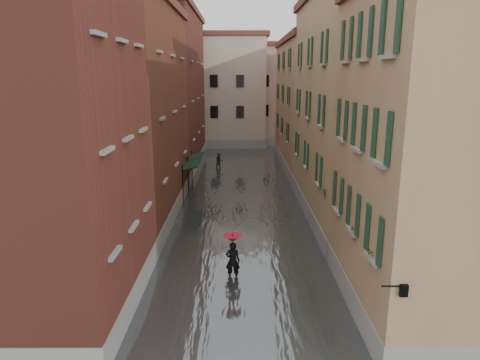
{
  "coord_description": "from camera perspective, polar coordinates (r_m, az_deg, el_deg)",
  "views": [
    {
      "loc": [
        -0.13,
        -16.59,
        8.7
      ],
      "look_at": [
        -0.08,
        6.51,
        3.0
      ],
      "focal_mm": 32.0,
      "sensor_mm": 36.0,
      "label": 1
    }
  ],
  "objects": [
    {
      "name": "ground",
      "position": [
        18.74,
        0.29,
        -13.81
      ],
      "size": [
        120.0,
        120.0,
        0.0
      ],
      "primitive_type": "plane",
      "color": "#505052",
      "rests_on": "ground"
    },
    {
      "name": "floodwater",
      "position": [
        30.82,
        0.11,
        -2.35
      ],
      "size": [
        10.0,
        60.0,
        0.2
      ],
      "primitive_type": "cube",
      "color": "#505759",
      "rests_on": "ground"
    },
    {
      "name": "building_left_near",
      "position": [
        16.28,
        -25.19,
        4.77
      ],
      "size": [
        6.0,
        8.0,
        13.0
      ],
      "primitive_type": "cube",
      "color": "brown",
      "rests_on": "ground"
    },
    {
      "name": "building_left_mid",
      "position": [
        26.61,
        -15.25,
        8.09
      ],
      "size": [
        6.0,
        14.0,
        12.5
      ],
      "primitive_type": "cube",
      "color": "brown",
      "rests_on": "ground"
    },
    {
      "name": "building_left_far",
      "position": [
        41.21,
        -9.93,
        11.29
      ],
      "size": [
        6.0,
        16.0,
        14.0
      ],
      "primitive_type": "cube",
      "color": "brown",
      "rests_on": "ground"
    },
    {
      "name": "building_right_near",
      "position": [
        16.51,
        25.48,
        2.2
      ],
      "size": [
        6.0,
        8.0,
        11.5
      ],
      "primitive_type": "cube",
      "color": "#8C6748",
      "rests_on": "ground"
    },
    {
      "name": "building_right_mid",
      "position": [
        26.66,
        15.56,
        8.63
      ],
      "size": [
        6.0,
        14.0,
        13.0
      ],
      "primitive_type": "cube",
      "color": "tan",
      "rests_on": "ground"
    },
    {
      "name": "building_right_far",
      "position": [
        41.32,
        9.94,
        9.56
      ],
      "size": [
        6.0,
        16.0,
        11.5
      ],
      "primitive_type": "cube",
      "color": "#8C6748",
      "rests_on": "ground"
    },
    {
      "name": "building_end_cream",
      "position": [
        54.71,
        -3.21,
        11.53
      ],
      "size": [
        12.0,
        9.0,
        13.0
      ],
      "primitive_type": "cube",
      "color": "#AFA28B",
      "rests_on": "ground"
    },
    {
      "name": "building_end_pink",
      "position": [
        56.99,
        6.15,
        11.07
      ],
      "size": [
        10.0,
        9.0,
        12.0
      ],
      "primitive_type": "cube",
      "color": "tan",
      "rests_on": "ground"
    },
    {
      "name": "awning_near",
      "position": [
        30.43,
        -6.47,
        1.95
      ],
      "size": [
        1.09,
        3.03,
        2.8
      ],
      "color": "black",
      "rests_on": "ground"
    },
    {
      "name": "awning_far",
      "position": [
        33.38,
        -5.92,
        3.01
      ],
      "size": [
        1.09,
        2.76,
        2.8
      ],
      "color": "black",
      "rests_on": "ground"
    },
    {
      "name": "wall_lantern",
      "position": [
        12.83,
        20.83,
        -13.47
      ],
      "size": [
        0.71,
        0.22,
        0.35
      ],
      "color": "black",
      "rests_on": "ground"
    },
    {
      "name": "window_planters",
      "position": [
        16.86,
        14.52,
        -4.54
      ],
      "size": [
        0.59,
        8.16,
        0.84
      ],
      "color": "brown",
      "rests_on": "ground"
    },
    {
      "name": "pedestrian_main",
      "position": [
        18.67,
        -0.99,
        -9.85
      ],
      "size": [
        0.87,
        0.87,
        2.06
      ],
      "color": "black",
      "rests_on": "ground"
    },
    {
      "name": "pedestrian_far",
      "position": [
        40.07,
        -2.78,
        2.47
      ],
      "size": [
        0.92,
        0.81,
        1.6
      ],
      "primitive_type": "imported",
      "rotation": [
        0.0,
        0.0,
        0.31
      ],
      "color": "black",
      "rests_on": "ground"
    }
  ]
}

